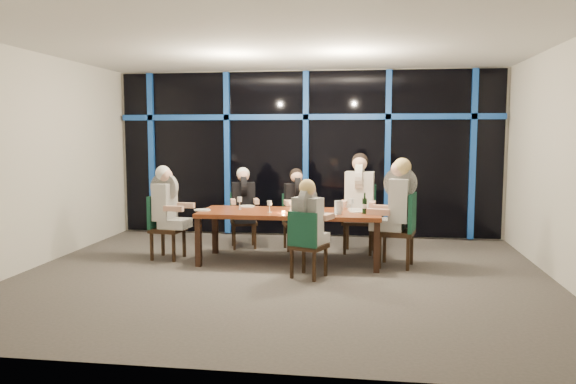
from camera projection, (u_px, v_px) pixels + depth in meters
The scene contains 29 objects.
room at pixel (281, 121), 7.18m from camera, with size 7.04×7.00×3.02m.
window_wall at pixel (307, 151), 10.12m from camera, with size 6.86×0.43×2.94m.
dining_table at pixel (290, 216), 8.11m from camera, with size 2.60×1.00×0.75m.
chair_far_left at pixel (243, 217), 9.25m from camera, with size 0.52×0.52×0.90m.
chair_far_mid at pixel (296, 218), 9.09m from camera, with size 0.52×0.52×0.89m.
chair_far_right at pixel (359, 214), 8.87m from camera, with size 0.53×0.53×1.07m.
chair_end_left at pixel (163, 223), 8.37m from camera, with size 0.49×0.49×0.95m.
chair_end_right at pixel (403, 226), 7.82m from camera, with size 0.57×0.57×1.04m.
chair_near_mid at pixel (306, 241), 7.21m from camera, with size 0.53×0.53×0.88m.
diner_far_left at pixel (243, 196), 9.14m from camera, with size 0.53×0.61×0.87m.
diner_far_mid at pixel (297, 197), 8.98m from camera, with size 0.53×0.61×0.87m.
diner_far_right at pixel (359, 188), 8.74m from camera, with size 0.55×0.68×1.04m.
diner_end_left at pixel (167, 198), 8.31m from camera, with size 0.62×0.50×0.93m.
diner_end_right at pixel (397, 196), 7.81m from camera, with size 0.70×0.57×1.02m.
diner_near_mid at pixel (309, 213), 7.23m from camera, with size 0.54×0.60×0.86m.
plate_far_left at pixel (247, 206), 8.60m from camera, with size 0.24×0.24×0.01m, color white.
plate_far_mid at pixel (304, 208), 8.43m from camera, with size 0.24×0.24×0.01m, color white.
plate_far_right at pixel (356, 210), 8.22m from camera, with size 0.24×0.24×0.01m, color white.
plate_end_left at pixel (202, 210), 8.18m from camera, with size 0.24×0.24×0.01m, color white.
plate_end_right at pixel (357, 211), 8.02m from camera, with size 0.24×0.24×0.01m, color white.
plate_near_mid at pixel (328, 214), 7.73m from camera, with size 0.24×0.24×0.01m, color white.
wine_bottle at pixel (365, 206), 7.83m from camera, with size 0.07×0.07×0.30m.
water_pitcher at pixel (338, 208), 7.78m from camera, with size 0.12×0.10×0.19m.
tea_light at pixel (283, 212), 7.92m from camera, with size 0.05×0.05×0.03m, color #FF9C4C.
wine_glass_a at pixel (270, 204), 7.96m from camera, with size 0.07×0.07×0.17m.
wine_glass_b at pixel (291, 203), 8.16m from camera, with size 0.06×0.06×0.16m.
wine_glass_c at pixel (319, 204), 7.88m from camera, with size 0.07×0.07×0.17m.
wine_glass_d at pixel (240, 200), 8.30m from camera, with size 0.07×0.07×0.18m.
wine_glass_e at pixel (352, 202), 8.11m from camera, with size 0.07×0.07×0.18m.
Camera 1 is at (1.10, -7.15, 1.87)m, focal length 35.00 mm.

